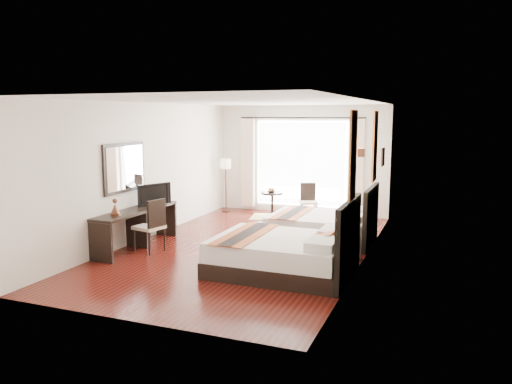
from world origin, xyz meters
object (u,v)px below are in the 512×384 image
(television, at_px, (152,194))
(fruit_bowl, at_px, (271,191))
(bed_near, at_px, (286,253))
(nightstand, at_px, (345,246))
(table_lamp, at_px, (346,219))
(side_table, at_px, (272,205))
(floor_lamp, at_px, (226,167))
(console_desk, at_px, (137,228))
(vase, at_px, (345,232))
(bed_far, at_px, (324,226))
(window_chair, at_px, (308,208))
(desk_chair, at_px, (150,236))

(television, bearing_deg, fruit_bowl, -0.77)
(bed_near, bearing_deg, nightstand, 52.39)
(table_lamp, xyz_separation_m, television, (-3.92, -0.06, 0.22))
(side_table, bearing_deg, nightstand, -51.49)
(floor_lamp, bearing_deg, television, -90.90)
(console_desk, bearing_deg, nightstand, 7.86)
(vase, bearing_deg, console_desk, -174.71)
(nightstand, distance_m, fruit_bowl, 3.95)
(bed_far, relative_size, table_lamp, 5.57)
(table_lamp, distance_m, console_desk, 4.00)
(vase, height_order, window_chair, window_chair)
(bed_near, xyz_separation_m, television, (-3.16, 1.00, 0.65))
(floor_lamp, bearing_deg, nightstand, -41.40)
(television, bearing_deg, desk_chair, -126.60)
(bed_near, height_order, console_desk, bed_near)
(table_lamp, distance_m, desk_chair, 3.64)
(floor_lamp, height_order, side_table, floor_lamp)
(bed_near, height_order, television, bed_near)
(television, distance_m, floor_lamp, 3.42)
(television, bearing_deg, table_lamp, -64.26)
(bed_near, relative_size, window_chair, 2.54)
(table_lamp, relative_size, desk_chair, 0.37)
(desk_chair, bearing_deg, television, -48.96)
(desk_chair, bearing_deg, nightstand, -156.32)
(console_desk, relative_size, television, 2.91)
(television, relative_size, desk_chair, 0.75)
(floor_lamp, relative_size, window_chair, 1.60)
(vase, height_order, fruit_bowl, fruit_bowl)
(bed_near, distance_m, bed_far, 2.29)
(console_desk, relative_size, window_chair, 2.51)
(floor_lamp, relative_size, side_table, 2.18)
(bed_near, bearing_deg, vase, 46.28)
(table_lamp, bearing_deg, window_chair, 115.66)
(floor_lamp, distance_m, fruit_bowl, 1.54)
(floor_lamp, bearing_deg, console_desk, -91.06)
(bed_far, relative_size, side_table, 3.20)
(floor_lamp, xyz_separation_m, fruit_bowl, (1.41, -0.37, -0.51))
(bed_far, distance_m, floor_lamp, 3.93)
(bed_far, height_order, fruit_bowl, bed_far)
(bed_near, distance_m, table_lamp, 1.37)
(window_chair, bearing_deg, nightstand, 2.95)
(table_lamp, relative_size, window_chair, 0.42)
(console_desk, relative_size, floor_lamp, 1.57)
(console_desk, height_order, television, television)
(television, bearing_deg, bed_far, -43.42)
(vase, height_order, desk_chair, desk_chair)
(vase, height_order, floor_lamp, floor_lamp)
(nightstand, distance_m, television, 3.99)
(nightstand, xyz_separation_m, window_chair, (-1.58, 3.32, -0.01))
(vase, distance_m, desk_chair, 3.61)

